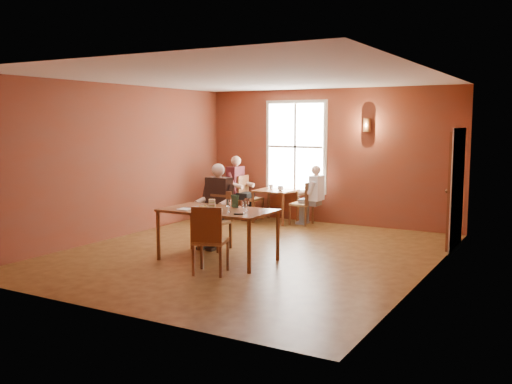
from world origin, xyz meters
The scene contains 29 objects.
ground centered at (0.00, 0.00, 0.00)m, with size 6.00×7.00×0.01m, color brown.
wall_back centered at (0.00, 3.50, 1.50)m, with size 6.00×0.04×3.00m, color brown.
wall_front centered at (0.00, -3.50, 1.50)m, with size 6.00×0.04×3.00m, color brown.
wall_left centered at (-3.00, 0.00, 1.50)m, with size 0.04×7.00×3.00m, color brown.
wall_right centered at (3.00, 0.00, 1.50)m, with size 0.04×7.00×3.00m, color brown.
ceiling centered at (0.00, 0.00, 3.00)m, with size 6.00×7.00×0.04m, color white.
window centered at (-0.80, 3.45, 1.70)m, with size 1.36×0.10×1.96m, color white.
door centered at (2.94, 2.30, 1.05)m, with size 0.12×1.04×2.10m, color maroon.
wall_sconce centered at (0.90, 3.40, 2.20)m, with size 0.16×0.16×0.28m, color brown.
main_table centered at (-0.21, -0.69, 0.42)m, with size 1.81×1.02×0.85m, color brown, non-canonical shape.
chair_diner_main centered at (-0.71, -0.04, 0.52)m, with size 0.46×0.46×1.03m, color #562C17, non-canonical shape.
diner_main centered at (-0.71, -0.07, 0.73)m, with size 0.59×0.59×1.47m, color black, non-canonical shape.
chair_empty centered at (0.15, -1.43, 0.52)m, with size 0.46×0.46×1.04m, color #522411, non-canonical shape.
plate_food centered at (-0.49, -0.70, 0.87)m, with size 0.31×0.31×0.04m, color white.
sandwich centered at (-0.37, -0.62, 0.91)m, with size 0.10×0.10×0.13m, color tan.
goblet_a centered at (0.26, -0.56, 0.95)m, with size 0.08×0.08×0.21m, color silver, non-canonical shape.
goblet_b centered at (0.38, -0.85, 0.96)m, with size 0.09×0.09×0.22m, color silver, non-canonical shape.
goblet_c centered at (0.11, -0.86, 0.96)m, with size 0.09×0.09×0.22m, color white, non-canonical shape.
menu_stand centered at (-0.06, -0.40, 0.96)m, with size 0.13×0.07×0.22m, color #1F3926.
knife centered at (-0.30, -0.92, 0.85)m, with size 0.23×0.02×0.00m, color silver.
napkin centered at (-0.69, -0.94, 0.85)m, with size 0.20×0.20×0.01m, color white.
sunglasses centered at (0.36, -0.98, 0.86)m, with size 0.14×0.04×0.02m, color black.
second_table centered at (-1.08, 3.01, 0.37)m, with size 0.84×0.84×0.74m, color brown, non-canonical shape.
chair_diner_white centered at (-0.43, 3.01, 0.48)m, with size 0.42×0.42×0.95m, color #402810, non-canonical shape.
diner_white centered at (-0.40, 3.01, 0.64)m, with size 0.51×0.51×1.28m, color white, non-canonical shape.
chair_diner_maroon centered at (-1.73, 3.01, 0.51)m, with size 0.45×0.45×1.02m, color #3E1E11, non-canonical shape.
diner_maroon centered at (-1.76, 3.01, 0.72)m, with size 0.57×0.57×1.43m, color maroon, non-canonical shape.
cup_a centered at (-0.91, 2.93, 0.79)m, with size 0.13×0.13×0.11m, color white.
cup_b centered at (-1.26, 3.13, 0.79)m, with size 0.11×0.11×0.10m, color white.
Camera 1 is at (4.85, -8.37, 2.25)m, focal length 40.00 mm.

